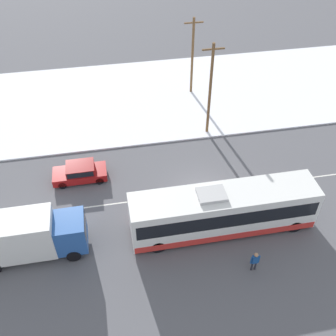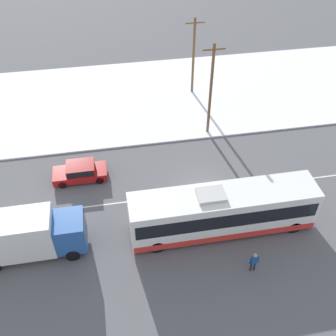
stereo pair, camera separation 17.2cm
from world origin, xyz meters
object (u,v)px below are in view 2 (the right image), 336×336
pedestrian_at_stop (254,260)px  utility_pole_roadside (211,89)px  box_truck (22,235)px  city_bus (223,211)px  sedan_car (80,171)px  utility_pole_snowlot (193,56)px

pedestrian_at_stop → utility_pole_roadside: (0.83, 14.52, 3.38)m
pedestrian_at_stop → box_truck: bearing=164.8°
city_bus → box_truck: city_bus is taller
sedan_car → pedestrian_at_stop: size_ratio=2.50×
sedan_car → utility_pole_snowlot: bearing=-135.5°
pedestrian_at_stop → utility_pole_roadside: utility_pole_roadside is taller
box_truck → sedan_car: box_truck is taller
box_truck → utility_pole_roadside: (14.72, 10.74, 2.58)m
city_bus → utility_pole_snowlot: 18.19m
sedan_car → city_bus: bearing=144.2°
box_truck → utility_pole_roadside: utility_pole_roadside is taller
pedestrian_at_stop → utility_pole_snowlot: (0.97, 21.51, 3.05)m
box_truck → pedestrian_at_stop: (13.89, -3.78, -0.80)m
city_bus → pedestrian_at_stop: (1.03, -3.58, -0.74)m
box_truck → utility_pole_snowlot: bearing=50.0°
pedestrian_at_stop → utility_pole_roadside: size_ratio=0.20×
city_bus → utility_pole_roadside: size_ratio=1.47×
utility_pole_roadside → utility_pole_snowlot: (0.14, 7.00, -0.33)m
city_bus → sedan_car: bearing=144.2°
utility_pole_roadside → utility_pole_snowlot: 7.01m
city_bus → pedestrian_at_stop: size_ratio=7.54×
city_bus → pedestrian_at_stop: 3.80m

